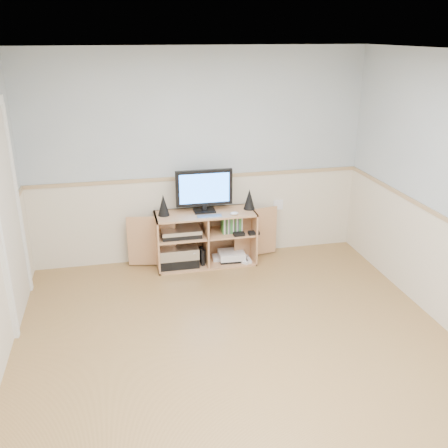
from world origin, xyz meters
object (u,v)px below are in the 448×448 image
at_px(media_cabinet, 205,236).
at_px(monitor, 204,189).
at_px(game_consoles, 230,256).
at_px(keyboard, 209,216).

distance_m(media_cabinet, monitor, 0.59).
xyz_separation_m(media_cabinet, game_consoles, (0.30, -0.07, -0.26)).
bearing_deg(game_consoles, monitor, 168.68).
distance_m(monitor, keyboard, 0.33).
height_order(keyboard, game_consoles, keyboard).
bearing_deg(keyboard, media_cabinet, 98.87).
bearing_deg(media_cabinet, game_consoles, -12.29).
relative_size(media_cabinet, monitor, 2.77).
relative_size(media_cabinet, game_consoles, 4.07).
height_order(monitor, game_consoles, monitor).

